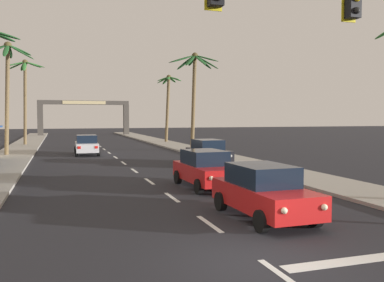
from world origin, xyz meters
TOP-DOWN VIEW (x-y plane):
  - ground_plane at (0.00, 0.00)m, footprint 220.00×220.00m
  - sidewalk_right at (7.80, 20.00)m, footprint 3.20×110.00m
  - lane_markings at (0.46, 19.43)m, footprint 4.28×87.36m
  - traffic_signal_mast at (3.08, 0.77)m, footprint 11.41×0.41m
  - sedan_lead_at_stop_bar at (1.86, 3.49)m, footprint 2.03×4.48m
  - sedan_third_in_queue at (2.04, 9.38)m, footprint 2.05×4.49m
  - sedan_oncoming_far at (-2.03, 27.52)m, footprint 2.01×4.47m
  - sedan_parked_nearest_kerb at (5.23, 17.67)m, footprint 2.04×4.49m
  - palm_left_third at (-8.00, 28.19)m, footprint 4.07×4.10m
  - palm_left_farthest at (-7.64, 41.12)m, footprint 4.06×3.79m
  - palm_right_third at (7.90, 28.83)m, footprint 4.73×4.84m
  - palm_right_farthest at (8.67, 41.40)m, footprint 3.20×3.07m
  - town_gateway_arch at (0.00, 64.92)m, footprint 15.17×0.90m

SIDE VIEW (x-z plane):
  - ground_plane at x=0.00m, z-range 0.00..0.00m
  - lane_markings at x=0.46m, z-range 0.00..0.01m
  - sidewalk_right at x=7.80m, z-range 0.00..0.14m
  - sedan_lead_at_stop_bar at x=1.86m, z-range 0.01..1.69m
  - sedan_third_in_queue at x=2.04m, z-range 0.01..1.69m
  - sedan_oncoming_far at x=-2.03m, z-range 0.01..1.69m
  - sedan_parked_nearest_kerb at x=5.23m, z-range 0.01..1.69m
  - town_gateway_arch at x=0.00m, z-range 0.96..6.95m
  - traffic_signal_mast at x=3.08m, z-range 1.58..9.21m
  - palm_right_farthest at x=8.67m, z-range 1.59..9.96m
  - palm_left_third at x=-8.00m, z-range 2.14..11.34m
  - palm_right_third at x=7.90m, z-range 2.20..11.39m
  - palm_left_farthest at x=-7.64m, z-range 2.06..11.56m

